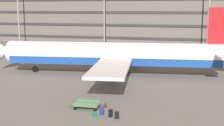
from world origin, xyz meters
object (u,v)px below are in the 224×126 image
(baggage_cart, at_px, (86,105))
(suitcase_laid_flat, at_px, (111,113))
(suitcase_small, at_px, (95,115))
(backpack_purple, at_px, (105,105))
(airliner, at_px, (116,55))
(suitcase_red, at_px, (102,110))
(suitcase_scuffed, at_px, (117,115))

(baggage_cart, bearing_deg, suitcase_laid_flat, -29.70)
(suitcase_small, relative_size, backpack_purple, 1.90)
(suitcase_laid_flat, relative_size, backpack_purple, 1.77)
(airliner, relative_size, backpack_purple, 81.25)
(suitcase_small, bearing_deg, suitcase_red, 52.01)
(airliner, xyz_separation_m, backpack_purple, (2.63, -15.72, -2.85))
(airliner, xyz_separation_m, suitcase_red, (2.89, -17.86, -2.65))
(airliner, bearing_deg, suitcase_scuffed, -76.20)
(suitcase_laid_flat, bearing_deg, suitcase_red, 155.95)
(airliner, relative_size, suitcase_laid_flat, 45.84)
(suitcase_laid_flat, distance_m, suitcase_small, 1.48)
(suitcase_scuffed, height_order, suitcase_red, suitcase_red)
(suitcase_small, xyz_separation_m, suitcase_red, (0.46, 0.59, 0.30))
(suitcase_laid_flat, xyz_separation_m, baggage_cart, (-2.98, 1.70, 0.05))
(suitcase_laid_flat, distance_m, suitcase_scuffed, 0.80)
(airliner, distance_m, suitcase_scuffed, 19.42)
(airliner, height_order, suitcase_small, airliner)
(suitcase_scuffed, relative_size, suitcase_red, 0.89)
(airliner, distance_m, backpack_purple, 16.19)
(baggage_cart, bearing_deg, suitcase_red, -32.29)
(backpack_purple, xyz_separation_m, baggage_cart, (-1.73, -0.88, 0.22))
(airliner, relative_size, suitcase_red, 41.83)
(backpack_purple, bearing_deg, suitcase_small, -94.25)
(suitcase_red, bearing_deg, airliner, 99.19)
(suitcase_laid_flat, xyz_separation_m, suitcase_red, (-0.99, 0.44, 0.03))
(suitcase_small, distance_m, baggage_cart, 2.42)
(suitcase_scuffed, bearing_deg, suitcase_laid_flat, 152.24)
(baggage_cart, bearing_deg, suitcase_scuffed, -29.33)
(suitcase_small, height_order, suitcase_red, suitcase_red)
(suitcase_laid_flat, distance_m, backpack_purple, 2.87)
(suitcase_small, xyz_separation_m, suitcase_scuffed, (2.16, -0.22, 0.27))
(suitcase_laid_flat, xyz_separation_m, backpack_purple, (-1.25, 2.58, -0.17))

